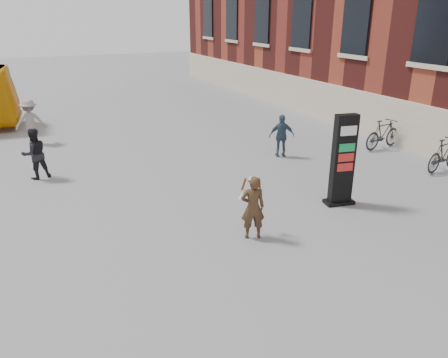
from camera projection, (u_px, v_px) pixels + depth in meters
name	position (u px, v px, depth m)	size (l,w,h in m)	color
ground	(240.00, 255.00, 9.50)	(100.00, 100.00, 0.00)	#9E9EA3
info_pylon	(343.00, 161.00, 11.63)	(0.86, 0.54, 2.50)	black
woman	(253.00, 207.00, 10.00)	(0.70, 0.66, 1.53)	#3A2817
pedestrian_a	(35.00, 154.00, 13.63)	(0.79, 0.61, 1.62)	black
pedestrian_b	(30.00, 122.00, 17.31)	(1.15, 0.66, 1.78)	gray
pedestrian_c	(282.00, 136.00, 15.74)	(0.91, 0.38, 1.55)	#334D62
bike_5	(444.00, 154.00, 14.42)	(0.52, 1.85, 1.11)	#26262C
bike_7	(383.00, 134.00, 16.77)	(0.54, 1.90, 1.14)	#26262C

